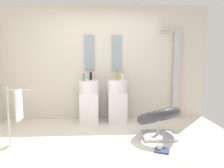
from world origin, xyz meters
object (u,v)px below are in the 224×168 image
at_px(towel_rack, 17,106).
at_px(soap_bottle_black, 91,76).
at_px(shower_column, 176,72).
at_px(lounge_chair, 158,119).
at_px(pedestal_sink_left, 89,101).
at_px(coffee_mug, 160,147).
at_px(soap_bottle_green, 84,78).
at_px(pedestal_sink_right, 117,101).
at_px(magazine_navy, 162,150).
at_px(soap_bottle_white, 123,76).
at_px(soap_bottle_amber, 117,76).

distance_m(towel_rack, soap_bottle_black, 1.70).
relative_size(shower_column, lounge_chair, 1.94).
xyz_separation_m(pedestal_sink_left, soap_bottle_black, (0.04, 0.11, 0.54)).
distance_m(coffee_mug, soap_bottle_green, 2.11).
bearing_deg(soap_bottle_green, pedestal_sink_right, 6.50).
bearing_deg(pedestal_sink_right, pedestal_sink_left, 180.00).
distance_m(lounge_chair, soap_bottle_black, 1.77).
height_order(magazine_navy, coffee_mug, coffee_mug).
relative_size(towel_rack, magazine_navy, 4.46).
relative_size(soap_bottle_white, soap_bottle_green, 1.18).
bearing_deg(lounge_chair, coffee_mug, -102.64).
xyz_separation_m(pedestal_sink_right, soap_bottle_amber, (0.01, 0.12, 0.54)).
distance_m(pedestal_sink_right, soap_bottle_green, 0.90).
bearing_deg(soap_bottle_white, pedestal_sink_right, -151.13).
bearing_deg(lounge_chair, soap_bottle_amber, 120.79).
height_order(towel_rack, magazine_navy, towel_rack).
height_order(shower_column, magazine_navy, shower_column).
distance_m(pedestal_sink_right, shower_column, 1.51).
bearing_deg(towel_rack, magazine_navy, -11.43).
bearing_deg(magazine_navy, soap_bottle_green, 155.94).
distance_m(towel_rack, soap_bottle_amber, 2.15).
relative_size(shower_column, towel_rack, 2.16).
relative_size(pedestal_sink_left, soap_bottle_green, 6.84).
distance_m(lounge_chair, towel_rack, 2.42).
xyz_separation_m(magazine_navy, soap_bottle_white, (-0.44, 1.60, 0.99)).
relative_size(pedestal_sink_right, soap_bottle_black, 5.72).
xyz_separation_m(pedestal_sink_right, magazine_navy, (0.56, -1.53, -0.45)).
xyz_separation_m(towel_rack, soap_bottle_white, (1.86, 1.13, 0.38)).
distance_m(lounge_chair, magazine_navy, 0.66).
distance_m(pedestal_sink_left, magazine_navy, 1.99).
distance_m(towel_rack, coffee_mug, 2.39).
bearing_deg(coffee_mug, soap_bottle_black, 124.86).
distance_m(lounge_chair, soap_bottle_amber, 1.43).
xyz_separation_m(lounge_chair, soap_bottle_black, (-1.24, 1.08, 0.66)).
relative_size(shower_column, soap_bottle_black, 11.38).
height_order(pedestal_sink_left, coffee_mug, pedestal_sink_left).
bearing_deg(lounge_chair, soap_bottle_white, 117.33).
distance_m(soap_bottle_green, soap_bottle_amber, 0.76).
distance_m(lounge_chair, soap_bottle_green, 1.76).
height_order(pedestal_sink_right, coffee_mug, pedestal_sink_right).
height_order(pedestal_sink_left, shower_column, shower_column).
bearing_deg(pedestal_sink_right, soap_bottle_white, 28.87).
bearing_deg(shower_column, soap_bottle_amber, -176.09).
bearing_deg(soap_bottle_amber, soap_bottle_green, -164.40).
bearing_deg(shower_column, soap_bottle_black, -176.99).
bearing_deg(soap_bottle_amber, coffee_mug, -71.91).
height_order(shower_column, coffee_mug, shower_column).
bearing_deg(shower_column, towel_rack, -157.58).
bearing_deg(pedestal_sink_left, shower_column, 6.20).
bearing_deg(lounge_chair, pedestal_sink_right, 124.25).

